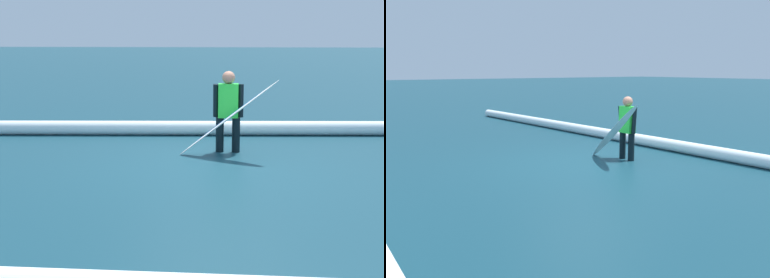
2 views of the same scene
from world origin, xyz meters
The scene contains 4 objects.
ground_plane centered at (0.00, 0.00, 0.00)m, with size 153.01×153.01×0.00m, color #143C4B.
surfer centered at (-0.20, -0.95, 0.78)m, with size 0.52×0.22×1.40m.
surfboard centered at (-0.20, -0.55, 0.65)m, with size 1.67×0.44×1.33m.
wave_crest_foreground centered at (-1.88, -2.63, 0.14)m, with size 0.29×0.29×22.89m, color white.
Camera 2 is at (-6.69, 5.02, 1.98)m, focal length 37.72 mm.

